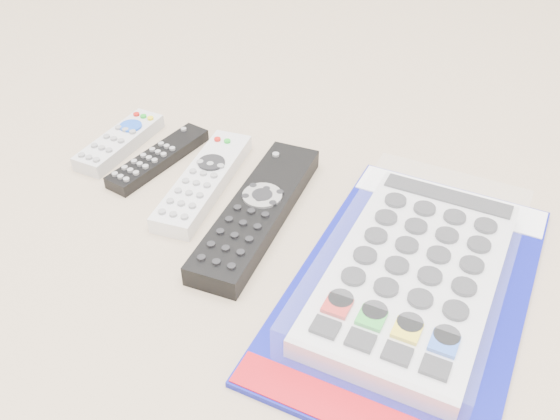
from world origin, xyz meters
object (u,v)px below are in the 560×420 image
at_px(remote_silver_dvd, 204,181).
at_px(remote_large_black, 257,211).
at_px(remote_slim_black, 158,158).
at_px(jumbo_remote_packaged, 415,272).
at_px(remote_small_grey, 120,141).

height_order(remote_silver_dvd, remote_large_black, remote_large_black).
xyz_separation_m(remote_slim_black, jumbo_remote_packaged, (0.37, -0.08, 0.01)).
bearing_deg(remote_large_black, jumbo_remote_packaged, -11.84).
bearing_deg(remote_silver_dvd, remote_large_black, -24.12).
relative_size(remote_slim_black, remote_large_black, 0.63).
distance_m(remote_slim_black, jumbo_remote_packaged, 0.38).
bearing_deg(remote_small_grey, remote_silver_dvd, -9.48).
relative_size(remote_large_black, jumbo_remote_packaged, 0.69).
relative_size(remote_small_grey, remote_silver_dvd, 0.71).
bearing_deg(remote_small_grey, jumbo_remote_packaged, -9.57).
xyz_separation_m(remote_small_grey, remote_silver_dvd, (0.15, -0.03, 0.00)).
bearing_deg(remote_slim_black, remote_large_black, -6.43).
xyz_separation_m(remote_slim_black, remote_silver_dvd, (0.08, -0.02, 0.00)).
height_order(remote_silver_dvd, jumbo_remote_packaged, jumbo_remote_packaged).
bearing_deg(remote_slim_black, jumbo_remote_packaged, -2.50).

